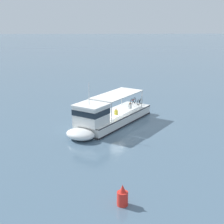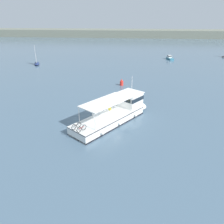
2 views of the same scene
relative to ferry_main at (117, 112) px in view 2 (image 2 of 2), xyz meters
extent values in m
plane|color=slate|center=(-0.62, -0.14, -1.01)|extent=(400.00, 400.00, 0.00)
cube|color=slate|center=(-0.62, 137.91, 1.46)|extent=(400.00, 28.00, 4.95)
cube|color=white|center=(-0.93, -1.32, -0.46)|extent=(8.83, 10.68, 1.10)
ellipsoid|color=white|center=(2.63, 3.75, -0.46)|extent=(3.67, 3.49, 1.01)
cube|color=black|center=(-0.93, -1.32, -0.91)|extent=(8.86, 10.70, 0.16)
cube|color=#2D2D33|center=(-0.93, -1.32, 0.01)|extent=(8.87, 10.71, 0.10)
cube|color=white|center=(1.60, 2.28, 1.04)|extent=(3.72, 3.69, 1.90)
cube|color=#19232D|center=(1.60, 2.28, 1.37)|extent=(3.80, 3.76, 0.56)
cube|color=white|center=(1.60, 2.28, 2.05)|extent=(3.94, 3.91, 0.12)
cube|color=white|center=(-1.19, -1.69, 2.14)|extent=(6.26, 7.17, 0.10)
cylinder|color=silver|center=(-0.44, 1.75, 1.09)|extent=(0.08, 0.08, 2.00)
cylinder|color=silver|center=(1.79, 0.19, 1.09)|extent=(0.08, 0.08, 2.00)
cylinder|color=silver|center=(-4.17, -3.57, 1.09)|extent=(0.08, 0.08, 2.00)
cylinder|color=silver|center=(-1.95, -5.13, 1.09)|extent=(0.08, 0.08, 2.00)
cylinder|color=silver|center=(1.77, 2.52, 3.21)|extent=(0.06, 0.06, 2.20)
sphere|color=white|center=(2.48, 0.44, -0.52)|extent=(0.36, 0.36, 0.36)
sphere|color=white|center=(0.58, -2.26, -0.52)|extent=(0.36, 0.36, 0.36)
sphere|color=white|center=(-1.20, -4.80, -0.52)|extent=(0.36, 0.36, 0.36)
torus|color=black|center=(-3.91, -4.79, 0.42)|extent=(0.43, 0.57, 0.66)
torus|color=black|center=(-4.32, -5.36, 0.42)|extent=(0.43, 0.57, 0.66)
cylinder|color=#232328|center=(-4.12, -5.07, 0.54)|extent=(0.45, 0.61, 0.06)
torus|color=black|center=(-3.18, -5.30, 0.42)|extent=(0.43, 0.57, 0.66)
torus|color=black|center=(-3.58, -5.88, 0.42)|extent=(0.43, 0.57, 0.66)
cylinder|color=maroon|center=(-3.38, -5.59, 0.54)|extent=(0.45, 0.61, 0.06)
cube|color=white|center=(-2.68, -2.45, 0.55)|extent=(0.39, 0.36, 0.52)
sphere|color=#9E7051|center=(-2.68, -2.45, 0.92)|extent=(0.20, 0.20, 0.20)
cube|color=yellow|center=(-0.99, -0.03, 0.55)|extent=(0.39, 0.36, 0.52)
sphere|color=beige|center=(-0.99, -0.03, 0.92)|extent=(0.20, 0.20, 0.20)
ellipsoid|color=navy|center=(-26.98, 32.93, -0.71)|extent=(3.23, 4.95, 0.60)
cylinder|color=silver|center=(-27.10, 33.20, 1.99)|extent=(0.08, 0.08, 4.80)
pyramid|color=white|center=(-26.73, 32.44, 1.68)|extent=(0.75, 1.58, 4.08)
cube|color=teal|center=(13.20, 45.83, -0.73)|extent=(2.23, 3.82, 0.56)
cube|color=white|center=(13.03, 46.43, -0.10)|extent=(1.44, 1.84, 0.70)
cube|color=#19232D|center=(13.03, 46.43, 0.08)|extent=(1.46, 1.85, 0.28)
cylinder|color=red|center=(-0.55, 15.36, -0.56)|extent=(0.70, 0.70, 0.90)
cone|color=red|center=(-0.55, 15.36, 0.14)|extent=(0.42, 0.42, 0.50)
camera|label=1|loc=(0.87, 33.68, 10.31)|focal=53.36mm
camera|label=2|loc=(2.24, -24.59, 11.39)|focal=32.69mm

